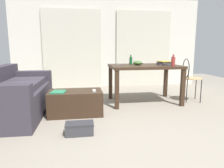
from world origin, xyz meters
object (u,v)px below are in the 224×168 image
(bottle_near, at_px, (131,60))
(tv_remote_on_table, at_px, (141,63))
(couch, at_px, (15,96))
(tv_remote_primary, at_px, (94,91))
(coffee_table, at_px, (76,103))
(wire_chair, at_px, (189,75))
(bottle_far, at_px, (173,61))
(shoebox, at_px, (80,128))
(craft_table, at_px, (145,70))
(bowl, at_px, (138,63))
(scissors, at_px, (119,64))
(book_stack, at_px, (164,63))
(magazine, at_px, (58,92))

(bottle_near, relative_size, tv_remote_on_table, 1.28)
(couch, distance_m, tv_remote_primary, 1.27)
(bottle_near, distance_m, tv_remote_primary, 1.24)
(coffee_table, xyz_separation_m, tv_remote_primary, (0.30, -0.07, 0.20))
(wire_chair, bearing_deg, bottle_far, -149.74)
(bottle_near, distance_m, shoebox, 2.05)
(craft_table, bearing_deg, wire_chair, -3.79)
(coffee_table, xyz_separation_m, craft_table, (1.33, 0.56, 0.45))
(bottle_far, distance_m, tv_remote_on_table, 0.76)
(wire_chair, bearing_deg, shoebox, -148.96)
(bowl, bearing_deg, scissors, 155.69)
(couch, bearing_deg, bottle_near, 18.20)
(coffee_table, bearing_deg, bottle_far, 6.90)
(wire_chair, height_order, book_stack, wire_chair)
(wire_chair, distance_m, tv_remote_primary, 2.04)
(book_stack, xyz_separation_m, scissors, (-0.85, 0.22, -0.03))
(couch, relative_size, wire_chair, 2.01)
(scissors, distance_m, magazine, 1.43)
(couch, distance_m, tv_remote_on_table, 2.47)
(scissors, bearing_deg, magazine, -143.81)
(book_stack, relative_size, shoebox, 0.82)
(wire_chair, distance_m, tv_remote_on_table, 0.99)
(craft_table, bearing_deg, bowl, 163.29)
(coffee_table, xyz_separation_m, tv_remote_on_table, (1.35, 0.85, 0.56))
(coffee_table, bearing_deg, bowl, 26.56)
(coffee_table, relative_size, bottle_near, 4.39)
(coffee_table, height_order, magazine, magazine)
(tv_remote_primary, bearing_deg, coffee_table, 168.24)
(bottle_far, height_order, bowl, bottle_far)
(couch, distance_m, book_stack, 2.75)
(coffee_table, xyz_separation_m, wire_chair, (2.25, 0.50, 0.35))
(couch, distance_m, wire_chair, 3.24)
(coffee_table, distance_m, wire_chair, 2.33)
(wire_chair, xyz_separation_m, bottle_far, (-0.49, -0.29, 0.29))
(tv_remote_on_table, xyz_separation_m, tv_remote_primary, (-1.05, -0.92, -0.36))
(couch, xyz_separation_m, bottle_far, (2.71, 0.12, 0.52))
(bottle_far, relative_size, book_stack, 0.74)
(tv_remote_primary, bearing_deg, bowl, 38.20)
(bowl, distance_m, shoebox, 1.95)
(wire_chair, xyz_separation_m, scissors, (-1.38, 0.25, 0.20))
(bowl, height_order, shoebox, bowl)
(coffee_table, distance_m, magazine, 0.34)
(craft_table, relative_size, shoebox, 3.80)
(bowl, distance_m, book_stack, 0.52)
(magazine, height_order, shoebox, magazine)
(bottle_far, relative_size, tv_remote_on_table, 1.40)
(coffee_table, relative_size, bowl, 4.87)
(bottle_near, bearing_deg, wire_chair, -13.46)
(bottle_far, relative_size, bowl, 1.21)
(wire_chair, distance_m, shoebox, 2.60)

